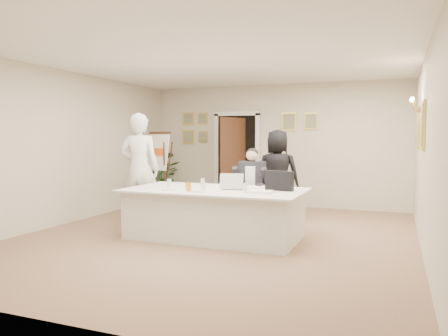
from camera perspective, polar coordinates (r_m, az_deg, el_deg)
floor at (r=7.05m, az=-0.99°, el=-8.97°), size 7.00×7.00×0.00m
ceiling at (r=6.98m, az=-1.01°, el=14.05°), size 6.00×7.00×0.02m
wall_back at (r=10.19m, az=6.56°, el=2.95°), size 6.00×0.10×2.80m
wall_front at (r=3.88m, az=-21.21°, el=1.04°), size 6.00×0.10×2.80m
wall_left at (r=8.48m, az=-20.09°, el=2.53°), size 0.10×7.00×2.80m
wall_right at (r=6.36m, az=24.85°, el=1.99°), size 0.10×7.00×2.80m
doorway at (r=10.30m, az=1.54°, el=1.00°), size 1.14×0.86×2.20m
pictures_back_wall at (r=10.40m, az=2.26°, el=5.47°), size 3.40×0.06×0.80m
pictures_right_wall at (r=7.56m, az=24.18°, el=4.92°), size 0.06×2.20×0.80m
wall_sconce at (r=7.57m, az=23.72°, el=7.59°), size 0.20×0.30×0.24m
conference_table at (r=6.91m, az=-1.19°, el=-5.91°), size 2.79×1.48×0.78m
seated_man at (r=7.77m, az=3.59°, el=-2.48°), size 0.73×0.76×1.41m
flip_chart at (r=9.93m, az=-8.23°, el=-0.70°), size 0.60×0.43×1.67m
standing_man at (r=8.14m, az=-11.00°, el=-0.08°), size 0.84×0.66×2.03m
standing_woman at (r=8.54m, az=6.99°, el=-0.82°), size 0.89×0.61×1.74m
potted_palm at (r=11.02m, az=-8.09°, el=-1.05°), size 1.18×1.04×1.24m
laptop at (r=6.83m, az=1.38°, el=-1.61°), size 0.43×0.44×0.28m
laptop_bag at (r=6.70m, az=7.24°, el=-1.66°), size 0.44×0.18×0.30m
paper_stack at (r=6.39m, az=4.83°, el=-3.12°), size 0.36×0.27×0.03m
plate_left at (r=7.01m, az=-10.41°, el=-2.61°), size 0.26×0.26×0.01m
plate_mid at (r=6.71m, az=-7.22°, el=-2.88°), size 0.25×0.25×0.01m
plate_near at (r=6.44m, az=-3.24°, el=-3.13°), size 0.24×0.24×0.01m
glass_a at (r=7.08m, az=-7.18°, el=-2.01°), size 0.08×0.08×0.14m
glass_b at (r=6.49m, az=-2.69°, el=-2.53°), size 0.08×0.08×0.14m
glass_c at (r=6.38m, az=2.79°, el=-2.64°), size 0.07×0.07×0.14m
glass_d at (r=7.14m, az=-2.81°, el=-1.93°), size 0.07×0.07×0.14m
oj_glass at (r=6.57m, az=-4.59°, el=-2.50°), size 0.08×0.08×0.13m
steel_jug at (r=6.82m, az=-4.76°, el=-2.34°), size 0.10×0.10×0.11m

